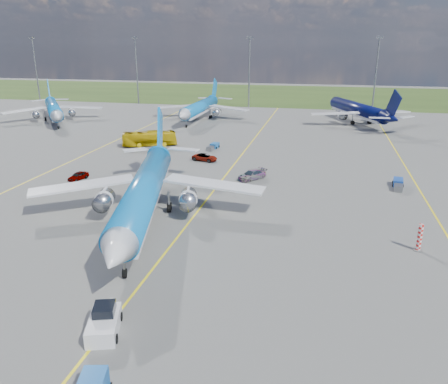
% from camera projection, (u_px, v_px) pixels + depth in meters
% --- Properties ---
extents(ground, '(400.00, 400.00, 0.00)m').
position_uv_depth(ground, '(160.00, 259.00, 44.55)').
color(ground, '#5A5A57').
rests_on(ground, ground).
extents(grass_strip, '(400.00, 80.00, 0.01)m').
position_uv_depth(grass_strip, '(288.00, 95.00, 182.74)').
color(grass_strip, '#2D4719').
rests_on(grass_strip, ground).
extents(taxiway_lines, '(60.25, 160.00, 0.02)m').
position_uv_depth(taxiway_lines, '(223.00, 180.00, 70.03)').
color(taxiway_lines, yellow).
rests_on(taxiway_lines, ground).
extents(floodlight_masts, '(202.20, 0.50, 22.70)m').
position_uv_depth(floodlight_masts, '(311.00, 70.00, 139.68)').
color(floodlight_masts, slate).
rests_on(floodlight_masts, ground).
extents(warning_post, '(0.50, 0.50, 3.00)m').
position_uv_depth(warning_post, '(420.00, 238.00, 45.93)').
color(warning_post, red).
rests_on(warning_post, ground).
extents(bg_jet_nw, '(45.76, 47.62, 9.92)m').
position_uv_depth(bg_jet_nw, '(55.00, 121.00, 121.45)').
color(bg_jet_nw, '#0D70C0').
rests_on(bg_jet_nw, ground).
extents(bg_jet_nnw, '(29.34, 38.29, 9.95)m').
position_uv_depth(bg_jet_nnw, '(200.00, 120.00, 124.25)').
color(bg_jet_nnw, '#0D70C0').
rests_on(bg_jet_nnw, ground).
extents(bg_jet_n, '(43.30, 48.13, 10.32)m').
position_uv_depth(bg_jet_n, '(356.00, 123.00, 119.66)').
color(bg_jet_n, '#070D40').
rests_on(bg_jet_n, ground).
extents(main_airliner, '(41.69, 48.93, 11.07)m').
position_uv_depth(main_airliner, '(146.00, 220.00, 54.37)').
color(main_airliner, '#0D70C0').
rests_on(main_airliner, ground).
extents(pushback_tug, '(3.36, 5.90, 1.97)m').
position_uv_depth(pushback_tug, '(104.00, 322.00, 33.23)').
color(pushback_tug, silver).
rests_on(pushback_tug, ground).
extents(apron_bus, '(11.54, 7.08, 3.19)m').
position_uv_depth(apron_bus, '(149.00, 139.00, 92.30)').
color(apron_bus, gold).
rests_on(apron_bus, ground).
extents(service_car_a, '(2.32, 3.98, 1.27)m').
position_uv_depth(service_car_a, '(78.00, 176.00, 69.98)').
color(service_car_a, '#999999').
rests_on(service_car_a, ground).
extents(service_car_b, '(5.06, 3.05, 1.31)m').
position_uv_depth(service_car_b, '(205.00, 157.00, 81.11)').
color(service_car_b, '#999999').
rests_on(service_car_b, ground).
extents(service_car_c, '(4.83, 5.31, 1.49)m').
position_uv_depth(service_car_c, '(252.00, 175.00, 70.17)').
color(service_car_c, '#999999').
rests_on(service_car_c, ground).
extents(baggage_tug_w, '(1.83, 4.92, 1.08)m').
position_uv_depth(baggage_tug_w, '(398.00, 184.00, 66.34)').
color(baggage_tug_w, '#1B45A2').
rests_on(baggage_tug_w, ground).
extents(baggage_tug_c, '(1.81, 4.68, 1.02)m').
position_uv_depth(baggage_tug_c, '(213.00, 147.00, 90.23)').
color(baggage_tug_c, '#1B5CA3').
rests_on(baggage_tug_c, ground).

